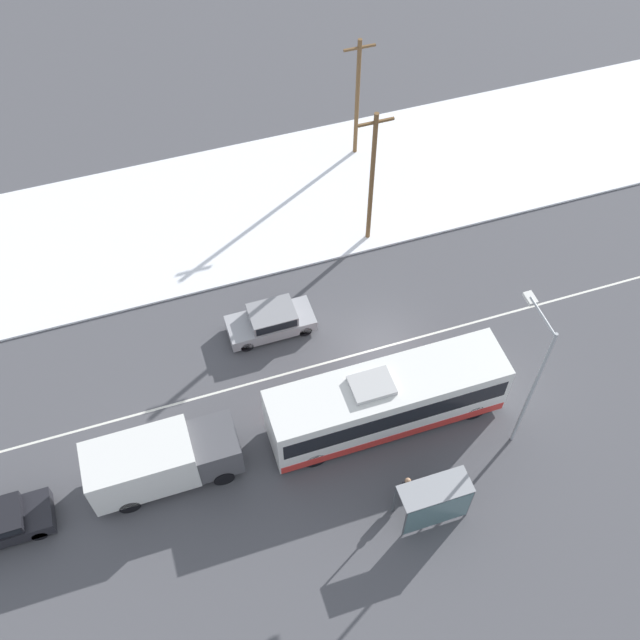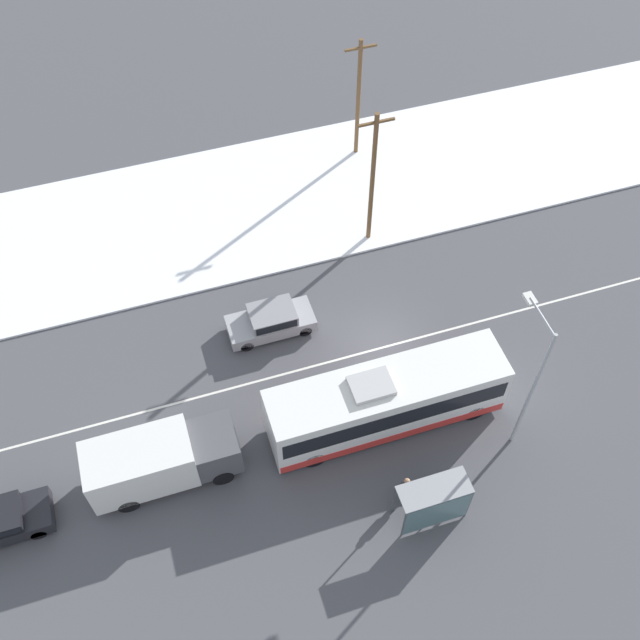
# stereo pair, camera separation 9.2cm
# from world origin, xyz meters

# --- Properties ---
(ground_plane) EXTENTS (120.00, 120.00, 0.00)m
(ground_plane) POSITION_xyz_m (0.00, 0.00, 0.00)
(ground_plane) COLOR #4C4C51
(snow_lot) EXTENTS (80.00, 10.57, 0.12)m
(snow_lot) POSITION_xyz_m (0.00, 11.45, 0.06)
(snow_lot) COLOR white
(snow_lot) RESTS_ON ground_plane
(lane_marking_center) EXTENTS (60.00, 0.12, 0.00)m
(lane_marking_center) POSITION_xyz_m (0.00, 0.00, 0.00)
(lane_marking_center) COLOR silver
(lane_marking_center) RESTS_ON ground_plane
(city_bus) EXTENTS (10.59, 2.57, 3.42)m
(city_bus) POSITION_xyz_m (-1.25, -3.75, 1.67)
(city_bus) COLOR white
(city_bus) RESTS_ON ground_plane
(box_truck) EXTENTS (6.32, 2.30, 2.80)m
(box_truck) POSITION_xyz_m (-11.26, -3.47, 1.56)
(box_truck) COLOR silver
(box_truck) RESTS_ON ground_plane
(sedan_car) EXTENTS (4.26, 1.80, 1.48)m
(sedan_car) POSITION_xyz_m (-4.72, 2.71, 0.81)
(sedan_car) COLOR #9E9EA3
(sedan_car) RESTS_ON ground_plane
(parked_car_near_truck) EXTENTS (4.02, 1.80, 1.43)m
(parked_car_near_truck) POSITION_xyz_m (-18.00, -3.75, 0.78)
(parked_car_near_truck) COLOR black
(parked_car_near_truck) RESTS_ON ground_plane
(pedestrian_at_stop) EXTENTS (0.59, 0.26, 1.65)m
(pedestrian_at_stop) POSITION_xyz_m (-1.77, -7.52, 1.01)
(pedestrian_at_stop) COLOR #23232D
(pedestrian_at_stop) RESTS_ON ground_plane
(bus_shelter) EXTENTS (2.94, 1.20, 2.40)m
(bus_shelter) POSITION_xyz_m (-1.08, -8.79, 1.68)
(bus_shelter) COLOR gray
(bus_shelter) RESTS_ON ground_plane
(streetlamp) EXTENTS (0.36, 2.29, 8.02)m
(streetlamp) POSITION_xyz_m (3.82, -6.06, 4.97)
(streetlamp) COLOR #9EA3A8
(streetlamp) RESTS_ON ground_plane
(utility_pole_roadside) EXTENTS (1.80, 0.24, 8.29)m
(utility_pole_roadside) POSITION_xyz_m (1.96, 7.09, 4.33)
(utility_pole_roadside) COLOR brown
(utility_pole_roadside) RESTS_ON ground_plane
(utility_pole_snowlot) EXTENTS (1.80, 0.24, 7.60)m
(utility_pole_snowlot) POSITION_xyz_m (3.67, 13.92, 3.98)
(utility_pole_snowlot) COLOR brown
(utility_pole_snowlot) RESTS_ON ground_plane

